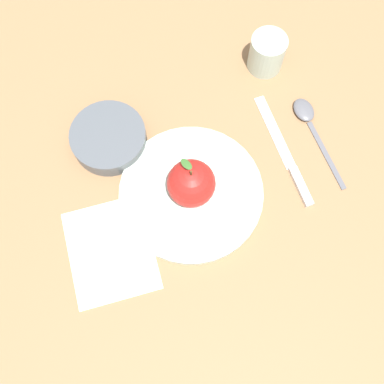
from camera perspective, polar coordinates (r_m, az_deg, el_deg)
name	(u,v)px	position (r m, az deg, el deg)	size (l,w,h in m)	color
ground_plane	(213,183)	(0.76, 2.67, 1.13)	(2.40, 2.40, 0.00)	olive
dinner_plate	(192,194)	(0.75, 0.00, -0.29)	(0.24, 0.24, 0.01)	#B2C6B2
apple	(190,181)	(0.71, -0.29, 1.42)	(0.08, 0.08, 0.09)	#B21E19
side_bowl	(108,137)	(0.79, -10.56, 6.86)	(0.13, 0.13, 0.03)	#4C5156
cup	(267,52)	(0.85, 9.52, 17.14)	(0.06, 0.06, 0.07)	#B2C6B2
knife	(288,159)	(0.79, 12.08, 4.12)	(0.22, 0.05, 0.01)	silver
spoon	(309,120)	(0.83, 14.63, 8.80)	(0.19, 0.05, 0.01)	#59595E
linen_napkin	(111,250)	(0.74, -10.28, -7.30)	(0.13, 0.16, 0.00)	silver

